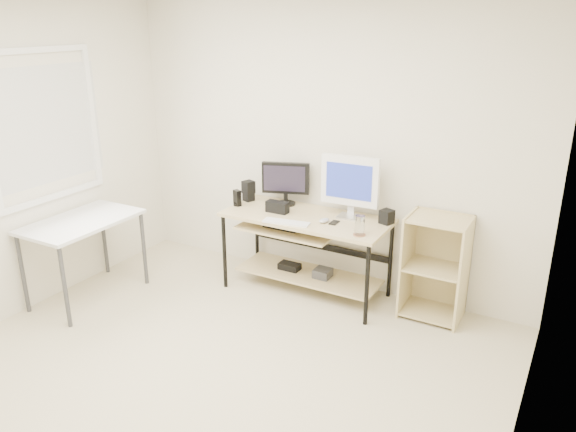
% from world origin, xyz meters
% --- Properties ---
extents(room, '(4.01, 4.01, 2.62)m').
position_xyz_m(room, '(-0.14, 0.04, 1.32)').
color(room, beige).
rests_on(room, ground).
extents(desk, '(1.50, 0.65, 0.75)m').
position_xyz_m(desk, '(-0.03, 1.66, 0.54)').
color(desk, '#CEB982').
rests_on(desk, ground).
extents(side_table, '(0.60, 1.00, 0.75)m').
position_xyz_m(side_table, '(-1.68, 0.60, 0.67)').
color(side_table, white).
rests_on(side_table, ground).
extents(shelf_unit, '(0.50, 0.40, 0.90)m').
position_xyz_m(shelf_unit, '(1.15, 1.82, 0.45)').
color(shelf_unit, '#D1BF82').
rests_on(shelf_unit, ground).
extents(black_monitor, '(0.43, 0.20, 0.41)m').
position_xyz_m(black_monitor, '(-0.32, 1.85, 0.98)').
color(black_monitor, black).
rests_on(black_monitor, desk).
extents(white_imac, '(0.52, 0.17, 0.56)m').
position_xyz_m(white_imac, '(0.34, 1.80, 1.07)').
color(white_imac, silver).
rests_on(white_imac, desk).
extents(keyboard, '(0.42, 0.17, 0.01)m').
position_xyz_m(keyboard, '(-0.07, 1.41, 0.76)').
color(keyboard, white).
rests_on(keyboard, desk).
extents(mouse, '(0.10, 0.13, 0.04)m').
position_xyz_m(mouse, '(0.21, 1.58, 0.77)').
color(mouse, '#BCBCC2').
rests_on(mouse, desk).
extents(center_speaker, '(0.21, 0.09, 0.10)m').
position_xyz_m(center_speaker, '(-0.28, 1.62, 0.80)').
color(center_speaker, black).
rests_on(center_speaker, desk).
extents(speaker_left, '(0.13, 0.13, 0.20)m').
position_xyz_m(speaker_left, '(-0.69, 1.77, 0.85)').
color(speaker_left, black).
rests_on(speaker_left, desk).
extents(speaker_right, '(0.13, 0.13, 0.12)m').
position_xyz_m(speaker_right, '(0.69, 1.82, 0.81)').
color(speaker_right, black).
rests_on(speaker_right, desk).
extents(audio_controller, '(0.09, 0.07, 0.15)m').
position_xyz_m(audio_controller, '(-0.70, 1.60, 0.83)').
color(audio_controller, black).
rests_on(audio_controller, desk).
extents(volume_puck, '(0.08, 0.08, 0.03)m').
position_xyz_m(volume_puck, '(-0.71, 1.60, 0.76)').
color(volume_puck, black).
rests_on(volume_puck, desk).
extents(smartphone, '(0.07, 0.12, 0.01)m').
position_xyz_m(smartphone, '(0.29, 1.61, 0.75)').
color(smartphone, black).
rests_on(smartphone, desk).
extents(coaster, '(0.11, 0.11, 0.01)m').
position_xyz_m(coaster, '(0.59, 1.46, 0.75)').
color(coaster, '#905F41').
rests_on(coaster, desk).
extents(drinking_glass, '(0.09, 0.09, 0.16)m').
position_xyz_m(drinking_glass, '(0.59, 1.46, 0.84)').
color(drinking_glass, white).
rests_on(drinking_glass, coaster).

